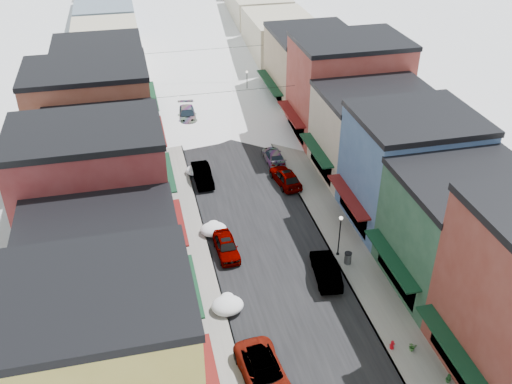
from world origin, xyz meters
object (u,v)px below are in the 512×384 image
car_dark_hatch (202,175)px  car_green_sedan (326,269)px  car_white_suv (264,373)px  fire_hydrant (392,345)px  streetlamp_near (340,231)px  car_silver_sedan (226,246)px  trash_can (348,258)px

car_dark_hatch → car_green_sedan: car_green_sedan is taller
car_white_suv → fire_hydrant: size_ratio=8.56×
fire_hydrant → car_dark_hatch: bearing=110.1°
car_green_sedan → car_white_suv: bearing=57.7°
streetlamp_near → car_white_suv: bearing=-129.2°
car_white_suv → car_silver_sedan: bearing=84.3°
car_dark_hatch → car_white_suv: bearing=-91.4°
car_silver_sedan → fire_hydrant: car_silver_sedan is taller
car_silver_sedan → car_green_sedan: size_ratio=0.88×
car_silver_sedan → trash_can: 10.21m
car_white_suv → car_green_sedan: 11.53m
car_white_suv → car_silver_sedan: 13.79m
car_dark_hatch → car_green_sedan: size_ratio=0.96×
car_green_sedan → fire_hydrant: size_ratio=7.31×
fire_hydrant → streetlamp_near: streetlamp_near is taller
trash_can → car_green_sedan: bearing=-153.8°
streetlamp_near → car_silver_sedan: bearing=164.9°
car_silver_sedan → car_dark_hatch: car_dark_hatch is taller
car_green_sedan → fire_hydrant: 8.51m
car_dark_hatch → streetlamp_near: streetlamp_near is taller
car_dark_hatch → car_green_sedan: bearing=-68.3°
car_silver_sedan → car_green_sedan: bearing=-36.1°
car_white_suv → trash_can: (9.63, 10.04, -0.13)m
trash_can → car_dark_hatch: bearing=121.1°
car_silver_sedan → fire_hydrant: 16.03m
car_green_sedan → streetlamp_near: streetlamp_near is taller
fire_hydrant → streetlamp_near: 10.92m
trash_can → car_white_suv: bearing=-133.8°
car_white_suv → car_green_sedan: bearing=45.4°
car_white_suv → streetlamp_near: 14.75m
car_dark_hatch → trash_can: car_dark_hatch is taller
car_green_sedan → streetlamp_near: (1.93, 2.43, 1.78)m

